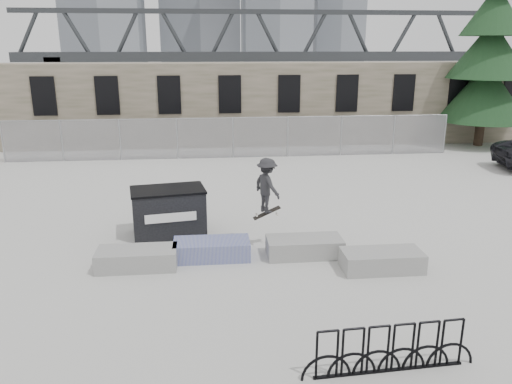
# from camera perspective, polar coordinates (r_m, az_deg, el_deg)

# --- Properties ---
(ground) EXTENTS (120.00, 120.00, 0.00)m
(ground) POSITION_cam_1_polar(r_m,az_deg,el_deg) (13.25, 0.39, -7.75)
(ground) COLOR beige
(ground) RESTS_ON ground
(stone_wall) EXTENTS (36.00, 2.58, 4.50)m
(stone_wall) POSITION_cam_1_polar(r_m,az_deg,el_deg) (28.46, -3.11, 10.02)
(stone_wall) COLOR #68604D
(stone_wall) RESTS_ON ground
(chainlink_fence) EXTENTS (22.06, 0.06, 2.02)m
(chainlink_fence) POSITION_cam_1_polar(r_m,az_deg,el_deg) (24.94, -2.66, 6.28)
(chainlink_fence) COLOR gray
(chainlink_fence) RESTS_ON ground
(planter_far_left) EXTENTS (2.00, 0.90, 0.49)m
(planter_far_left) POSITION_cam_1_polar(r_m,az_deg,el_deg) (13.07, -13.44, -7.31)
(planter_far_left) COLOR #999996
(planter_far_left) RESTS_ON ground
(planter_center_left) EXTENTS (2.00, 0.90, 0.49)m
(planter_center_left) POSITION_cam_1_polar(r_m,az_deg,el_deg) (13.31, -5.09, -6.45)
(planter_center_left) COLOR #323D96
(planter_center_left) RESTS_ON ground
(planter_center_right) EXTENTS (2.00, 0.90, 0.49)m
(planter_center_right) POSITION_cam_1_polar(r_m,az_deg,el_deg) (13.47, 5.56, -6.17)
(planter_center_right) COLOR #999996
(planter_center_right) RESTS_ON ground
(planter_offset) EXTENTS (2.00, 0.90, 0.49)m
(planter_offset) POSITION_cam_1_polar(r_m,az_deg,el_deg) (12.98, 14.19, -7.52)
(planter_offset) COLOR #999996
(planter_offset) RESTS_ON ground
(dumpster) EXTENTS (2.31, 1.63, 1.40)m
(dumpster) POSITION_cam_1_polar(r_m,az_deg,el_deg) (14.98, -9.95, -2.19)
(dumpster) COLOR black
(dumpster) RESTS_ON ground
(bike_rack) EXTENTS (3.14, 0.24, 0.90)m
(bike_rack) POSITION_cam_1_polar(r_m,az_deg,el_deg) (9.23, 15.11, -16.96)
(bike_rack) COLOR black
(bike_rack) RESTS_ON ground
(spruce_tree) EXTENTS (4.80, 4.80, 11.50)m
(spruce_tree) POSITION_cam_1_polar(r_m,az_deg,el_deg) (30.40, 25.07, 13.77)
(spruce_tree) COLOR #38281E
(spruce_tree) RESTS_ON ground
(truss_bridge) EXTENTS (70.00, 3.00, 9.80)m
(truss_bridge) POSITION_cam_1_polar(r_m,az_deg,el_deg) (67.97, 4.01, 15.32)
(truss_bridge) COLOR #2D3033
(truss_bridge) RESTS_ON ground
(skateboarder) EXTENTS (0.97, 1.13, 1.71)m
(skateboarder) POSITION_cam_1_polar(r_m,az_deg,el_deg) (13.53, 1.26, 0.74)
(skateboarder) COLOR #262628
(skateboarder) RESTS_ON ground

